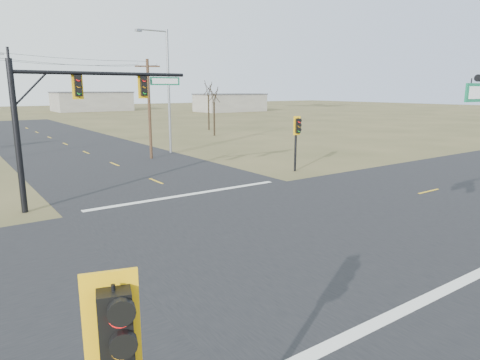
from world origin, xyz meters
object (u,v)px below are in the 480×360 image
pedestal_signal_ne (297,131)px  utility_pole_near (149,108)px  mast_arm_far (77,102)px  bare_tree_c (214,94)px  streetlight_a (166,85)px  bare_tree_d (208,88)px

pedestal_signal_ne → utility_pole_near: 13.41m
mast_arm_far → pedestal_signal_ne: 15.52m
mast_arm_far → bare_tree_c: bearing=49.4°
mast_arm_far → pedestal_signal_ne: mast_arm_far is taller
streetlight_a → bare_tree_c: (11.85, 10.77, -0.95)m
mast_arm_far → bare_tree_d: bearing=52.7°
mast_arm_far → utility_pole_near: (9.05, 11.99, -0.87)m
pedestal_signal_ne → bare_tree_c: size_ratio=0.59×
pedestal_signal_ne → bare_tree_c: bare_tree_c is taller
pedestal_signal_ne → bare_tree_d: 34.34m
pedestal_signal_ne → utility_pole_near: bearing=131.1°
pedestal_signal_ne → utility_pole_near: (-6.29, 11.76, 1.42)m
bare_tree_c → bare_tree_d: bearing=63.9°
mast_arm_far → streetlight_a: size_ratio=0.81×
streetlight_a → bare_tree_d: size_ratio=1.48×
bare_tree_c → bare_tree_d: size_ratio=0.90×
bare_tree_d → pedestal_signal_ne: bearing=-110.3°
bare_tree_c → streetlight_a: bearing=-137.7°
mast_arm_far → bare_tree_c: 34.34m
bare_tree_c → bare_tree_d: 8.24m
streetlight_a → bare_tree_d: 23.84m
streetlight_a → bare_tree_d: bearing=25.0°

